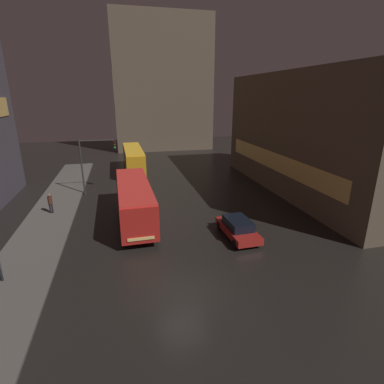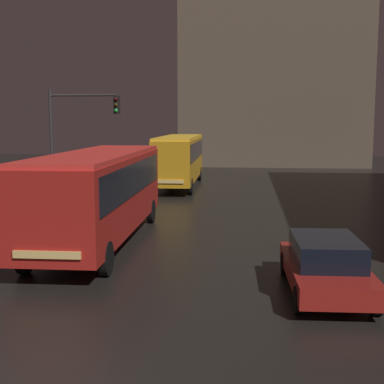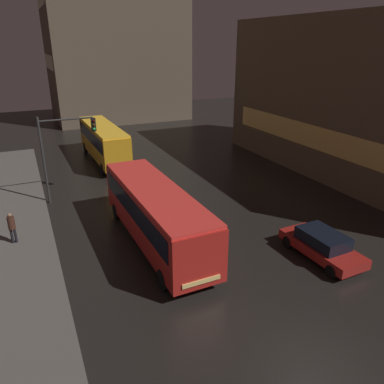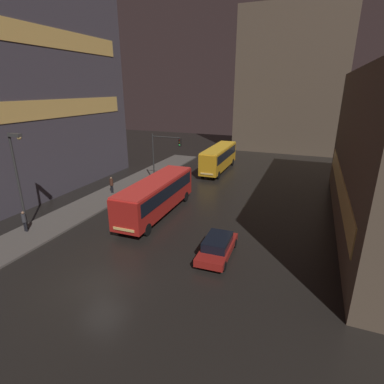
{
  "view_description": "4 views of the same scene",
  "coord_description": "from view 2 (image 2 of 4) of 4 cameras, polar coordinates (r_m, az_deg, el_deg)",
  "views": [
    {
      "loc": [
        -2.62,
        -13.38,
        10.16
      ],
      "look_at": [
        2.96,
        10.02,
        2.33
      ],
      "focal_mm": 28.0,
      "sensor_mm": 36.0,
      "label": 1
    },
    {
      "loc": [
        3.38,
        -7.99,
        4.4
      ],
      "look_at": [
        1.27,
        12.47,
        1.64
      ],
      "focal_mm": 50.0,
      "sensor_mm": 36.0,
      "label": 2
    },
    {
      "loc": [
        -7.63,
        -6.92,
        10.42
      ],
      "look_at": [
        1.18,
        12.43,
        1.87
      ],
      "focal_mm": 35.0,
      "sensor_mm": 36.0,
      "label": 3
    },
    {
      "loc": [
        10.53,
        -11.83,
        10.98
      ],
      "look_at": [
        1.04,
        11.89,
        2.08
      ],
      "focal_mm": 28.0,
      "sensor_mm": 36.0,
      "label": 4
    }
  ],
  "objects": [
    {
      "name": "traffic_light_main",
      "position": [
        28.31,
        -12.31,
        6.84
      ],
      "size": [
        3.72,
        0.35,
        5.98
      ],
      "color": "#2D2D2D",
      "rests_on": "ground"
    },
    {
      "name": "car_taxi",
      "position": [
        14.24,
        14.06,
        -7.5
      ],
      "size": [
        2.06,
        4.61,
        1.43
      ],
      "rotation": [
        0.0,
        0.0,
        3.18
      ],
      "color": "maroon",
      "rests_on": "ground"
    },
    {
      "name": "bus_far",
      "position": [
        35.53,
        -1.34,
        3.89
      ],
      "size": [
        2.54,
        10.6,
        3.38
      ],
      "rotation": [
        0.0,
        0.0,
        3.16
      ],
      "color": "orange",
      "rests_on": "ground"
    },
    {
      "name": "building_far_backdrop",
      "position": [
        56.88,
        8.59,
        15.16
      ],
      "size": [
        18.07,
        12.0,
        23.85
      ],
      "color": "brown",
      "rests_on": "ground"
    },
    {
      "name": "bus_near",
      "position": [
        19.35,
        -9.84,
        0.47
      ],
      "size": [
        2.83,
        10.95,
        3.28
      ],
      "rotation": [
        0.0,
        0.0,
        3.16
      ],
      "color": "#AD1E19",
      "rests_on": "ground"
    }
  ]
}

